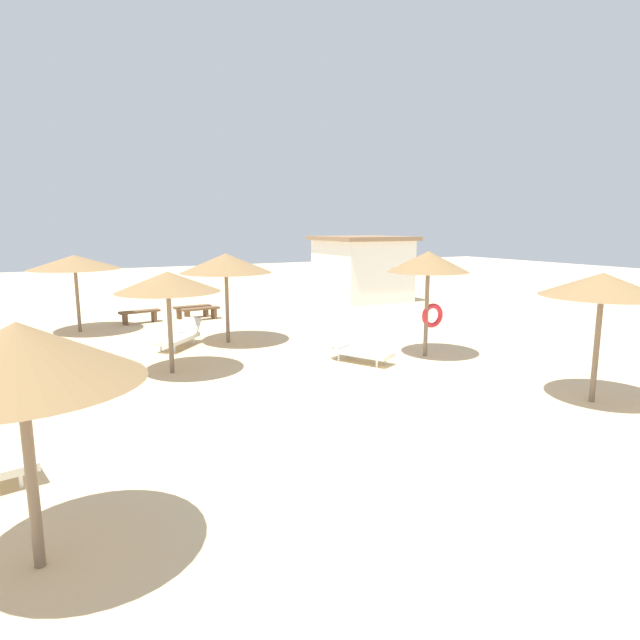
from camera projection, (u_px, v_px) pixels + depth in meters
name	position (u px, v px, depth m)	size (l,w,h in m)	color
ground_plane	(383.00, 395.00, 11.57)	(80.00, 80.00, 0.00)	beige
parasol_0	(168.00, 282.00, 12.92)	(2.56, 2.56, 2.57)	#75604C
parasol_1	(226.00, 263.00, 16.38)	(2.86, 2.86, 2.83)	#75604C
parasol_2	(602.00, 285.00, 10.69)	(2.45, 2.45, 2.73)	#75604C
parasol_3	(19.00, 354.00, 5.33)	(2.48, 2.48, 2.71)	#75604C
parasol_4	(428.00, 263.00, 14.61)	(2.28, 2.28, 2.98)	#75604C
parasol_5	(75.00, 262.00, 18.09)	(3.05, 3.05, 2.68)	#75604C
lounger_0	(76.00, 362.00, 13.15)	(1.98, 1.37, 0.74)	silver
lounger_1	(180.00, 336.00, 16.12)	(1.72, 1.81, 0.79)	silver
lounger_4	(357.00, 350.00, 14.34)	(1.41, 1.96, 0.76)	silver
bench_0	(192.00, 309.00, 21.30)	(1.52, 0.48, 0.49)	brown
bench_1	(201.00, 311.00, 20.77)	(1.53, 0.54, 0.49)	brown
bench_2	(140.00, 314.00, 20.08)	(1.54, 0.61, 0.49)	brown
beach_cabana	(362.00, 268.00, 26.36)	(4.09, 4.35, 3.17)	white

